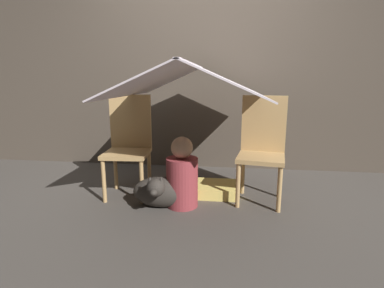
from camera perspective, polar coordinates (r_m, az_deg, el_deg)
ground_plane at (r=2.62m, az=-0.52°, el=-11.85°), size 8.80×8.80×0.00m
wall_back at (r=3.63m, az=2.17°, el=15.08°), size 7.00×0.05×2.50m
chair_left at (r=2.85m, az=-11.97°, el=0.31°), size 0.42×0.42×0.93m
chair_right at (r=2.71m, az=13.19°, el=-0.36°), size 0.45×0.45×0.93m
sheet_canopy at (r=2.57m, az=0.00°, el=12.12°), size 1.21×1.51×0.27m
person_front at (r=2.55m, az=-1.89°, el=-6.21°), size 0.27×0.27×0.61m
dog at (r=2.57m, az=-5.99°, el=-8.98°), size 0.49×0.40×0.33m
floor_cushion at (r=2.88m, az=4.32°, el=-8.55°), size 0.44×0.35×0.10m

